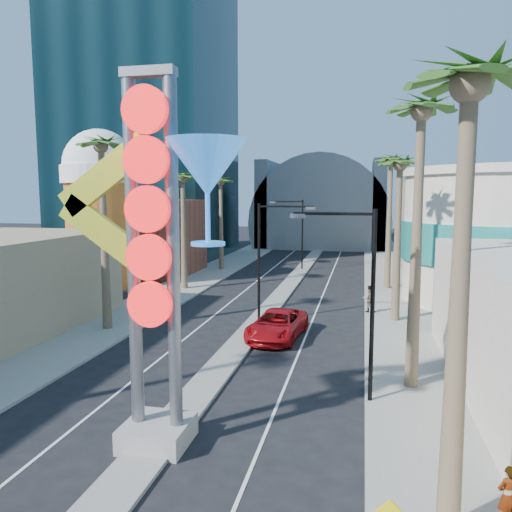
{
  "coord_description": "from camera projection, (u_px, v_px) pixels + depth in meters",
  "views": [
    {
      "loc": [
        6.76,
        -12.22,
        8.55
      ],
      "look_at": [
        -0.17,
        19.87,
        4.52
      ],
      "focal_mm": 35.0,
      "sensor_mm": 36.0,
      "label": 1
    }
  ],
  "objects": [
    {
      "name": "ground",
      "position": [
        116.0,
        494.0,
        14.32
      ],
      "size": [
        240.0,
        240.0,
        0.0
      ],
      "primitive_type": "plane",
      "color": "black",
      "rests_on": "ground"
    },
    {
      "name": "sidewalk_west",
      "position": [
        197.0,
        279.0,
        50.25
      ],
      "size": [
        5.0,
        100.0,
        0.15
      ],
      "primitive_type": "cube",
      "color": "gray",
      "rests_on": "ground"
    },
    {
      "name": "sidewalk_east",
      "position": [
        392.0,
        287.0,
        46.27
      ],
      "size": [
        5.0,
        100.0,
        0.15
      ],
      "primitive_type": "cube",
      "color": "gray",
      "rests_on": "ground"
    },
    {
      "name": "median",
      "position": [
        295.0,
        278.0,
        51.17
      ],
      "size": [
        1.6,
        84.0,
        0.15
      ],
      "primitive_type": "cube",
      "color": "gray",
      "rests_on": "ground"
    },
    {
      "name": "hotel_tower",
      "position": [
        147.0,
        70.0,
        66.33
      ],
      "size": [
        20.0,
        20.0,
        50.0
      ],
      "primitive_type": "cube",
      "color": "black",
      "rests_on": "ground"
    },
    {
      "name": "brick_filler_west",
      "position": [
        149.0,
        237.0,
        54.05
      ],
      "size": [
        10.0,
        10.0,
        8.0
      ],
      "primitive_type": "cube",
      "color": "brown",
      "rests_on": "ground"
    },
    {
      "name": "filler_east",
      "position": [
        446.0,
        226.0,
        56.92
      ],
      "size": [
        10.0,
        20.0,
        10.0
      ],
      "primitive_type": "cube",
      "color": "#998762",
      "rests_on": "ground"
    },
    {
      "name": "beer_mug",
      "position": [
        101.0,
        203.0,
        46.03
      ],
      "size": [
        7.0,
        7.0,
        14.5
      ],
      "color": "#CA601A",
      "rests_on": "ground"
    },
    {
      "name": "turquoise_building",
      "position": [
        510.0,
        237.0,
        39.01
      ],
      "size": [
        16.6,
        16.6,
        10.6
      ],
      "color": "beige",
      "rests_on": "ground"
    },
    {
      "name": "canopy",
      "position": [
        322.0,
        220.0,
        83.64
      ],
      "size": [
        22.0,
        16.0,
        22.0
      ],
      "color": "slate",
      "rests_on": "ground"
    },
    {
      "name": "neon_sign",
      "position": [
        176.0,
        234.0,
        16.13
      ],
      "size": [
        6.53,
        2.6,
        12.55
      ],
      "color": "gray",
      "rests_on": "ground"
    },
    {
      "name": "streetlight_0",
      "position": [
        267.0,
        251.0,
        33.01
      ],
      "size": [
        3.79,
        0.25,
        8.0
      ],
      "color": "black",
      "rests_on": "ground"
    },
    {
      "name": "streetlight_1",
      "position": [
        298.0,
        227.0,
        56.52
      ],
      "size": [
        3.79,
        0.25,
        8.0
      ],
      "color": "black",
      "rests_on": "ground"
    },
    {
      "name": "streetlight_2",
      "position": [
        361.0,
        288.0,
        20.08
      ],
      "size": [
        3.45,
        0.25,
        8.0
      ],
      "color": "black",
      "rests_on": "ground"
    },
    {
      "name": "palm_1",
      "position": [
        101.0,
        157.0,
        30.41
      ],
      "size": [
        2.4,
        2.4,
        12.7
      ],
      "color": "brown",
      "rests_on": "ground"
    },
    {
      "name": "palm_2",
      "position": [
        183.0,
        184.0,
        44.15
      ],
      "size": [
        2.4,
        2.4,
        11.2
      ],
      "color": "brown",
      "rests_on": "ground"
    },
    {
      "name": "palm_3",
      "position": [
        221.0,
        186.0,
        55.79
      ],
      "size": [
        2.4,
        2.4,
        11.2
      ],
      "color": "brown",
      "rests_on": "ground"
    },
    {
      "name": "palm_4",
      "position": [
        469.0,
        113.0,
        11.17
      ],
      "size": [
        2.4,
        2.4,
        12.2
      ],
      "color": "brown",
      "rests_on": "ground"
    },
    {
      "name": "palm_5",
      "position": [
        421.0,
        129.0,
        20.76
      ],
      "size": [
        2.4,
        2.4,
        13.2
      ],
      "color": "brown",
      "rests_on": "ground"
    },
    {
      "name": "palm_6",
      "position": [
        400.0,
        174.0,
        32.56
      ],
      "size": [
        2.4,
        2.4,
        11.7
      ],
      "color": "brown",
      "rests_on": "ground"
    },
    {
      "name": "palm_7",
      "position": [
        391.0,
        169.0,
        44.1
      ],
      "size": [
        2.4,
        2.4,
        12.7
      ],
      "color": "brown",
      "rests_on": "ground"
    },
    {
      "name": "red_pickup",
      "position": [
        277.0,
        325.0,
        29.83
      ],
      "size": [
        3.34,
        6.21,
        1.66
      ],
      "primitive_type": "imported",
      "rotation": [
        0.0,
        0.0,
        -0.1
      ],
      "color": "#AC0D13",
      "rests_on": "ground"
    },
    {
      "name": "pedestrian_a",
      "position": [
        508.0,
        497.0,
        12.6
      ],
      "size": [
        0.7,
        0.58,
        1.64
      ],
      "primitive_type": "imported",
      "rotation": [
        0.0,
        0.0,
        3.5
      ],
      "color": "gray",
      "rests_on": "sidewalk_east"
    },
    {
      "name": "pedestrian_b",
      "position": [
        369.0,
        299.0,
        35.9
      ],
      "size": [
        1.03,
        0.86,
        1.93
      ],
      "primitive_type": "imported",
      "rotation": [
        0.0,
        0.0,
        3.29
      ],
      "color": "gray",
      "rests_on": "sidewalk_east"
    }
  ]
}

